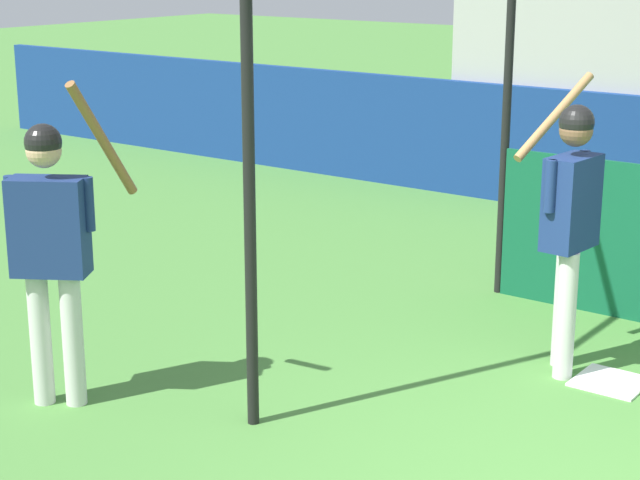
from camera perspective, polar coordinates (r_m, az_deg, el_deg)
name	(u,v)px	position (r m, az deg, el deg)	size (l,w,h in m)	color
home_plate	(611,382)	(7.29, 15.24, -7.31)	(0.44, 0.44, 0.02)	white
player_batter	(570,213)	(7.09, 13.20, 1.39)	(0.52, 0.88, 1.93)	silver
player_waiting	(52,239)	(6.59, -14.13, 0.07)	(0.64, 0.67, 2.04)	silver
baseball	(639,388)	(7.16, 16.66, -7.58)	(0.07, 0.07, 0.07)	white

